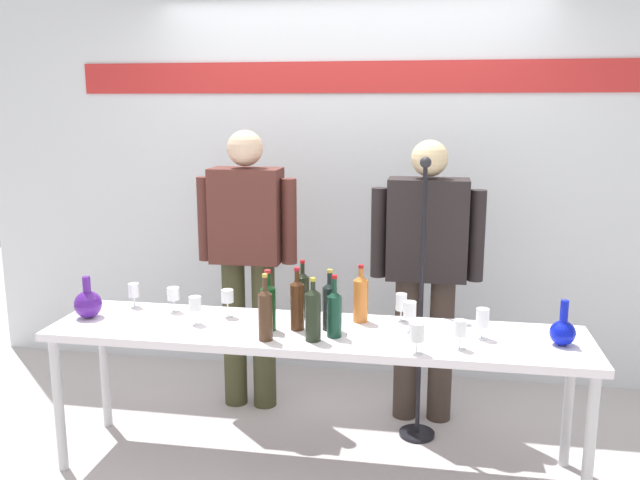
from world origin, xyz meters
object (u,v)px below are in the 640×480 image
(wine_glass_left_0, at_px, (227,297))
(wine_glass_right_2, at_px, (401,303))
(wine_glass_right_1, at_px, (410,310))
(wine_bottle_7, at_px, (303,293))
(wine_glass_right_4, at_px, (460,329))
(display_table, at_px, (315,341))
(wine_bottle_5, at_px, (268,305))
(presenter_left, at_px, (247,252))
(wine_bottle_6, at_px, (334,312))
(decanter_blue_right, at_px, (563,331))
(presenter_right, at_px, (426,263))
(wine_bottle_3, at_px, (297,303))
(wine_bottle_0, at_px, (330,304))
(wine_bottle_2, at_px, (313,313))
(wine_glass_right_0, at_px, (482,318))
(wine_glass_left_2, at_px, (195,304))
(wine_glass_left_3, at_px, (134,291))
(microphone_stand, at_px, (420,347))
(wine_bottle_1, at_px, (265,313))
(wine_bottle_4, at_px, (361,297))
(wine_glass_left_1, at_px, (173,294))
(decanter_blue_left, at_px, (88,303))
(wine_glass_right_3, at_px, (417,333))

(wine_glass_left_0, height_order, wine_glass_right_2, wine_glass_left_0)
(wine_glass_left_0, relative_size, wine_glass_right_1, 0.96)
(wine_bottle_7, bearing_deg, wine_glass_right_4, -23.69)
(display_table, distance_m, wine_glass_left_0, 0.53)
(wine_bottle_5, distance_m, wine_glass_right_2, 0.68)
(presenter_left, bearing_deg, wine_glass_left_0, -85.46)
(wine_bottle_7, height_order, wine_glass_right_2, wine_bottle_7)
(presenter_left, bearing_deg, wine_bottle_6, -49.07)
(decanter_blue_right, xyz_separation_m, wine_glass_right_4, (-0.47, -0.13, 0.03))
(decanter_blue_right, xyz_separation_m, presenter_right, (-0.64, 0.67, 0.14))
(wine_glass_right_1, bearing_deg, wine_bottle_3, -174.17)
(display_table, xyz_separation_m, wine_bottle_6, (0.11, -0.08, 0.18))
(wine_bottle_0, relative_size, wine_glass_right_4, 2.21)
(wine_bottle_2, xyz_separation_m, wine_glass_right_0, (0.79, 0.16, -0.03))
(wine_bottle_0, distance_m, wine_glass_right_1, 0.39)
(wine_glass_left_2, xyz_separation_m, wine_glass_right_1, (1.07, 0.07, 0.01))
(wine_glass_left_3, xyz_separation_m, wine_glass_right_1, (1.51, -0.15, 0.02))
(decanter_blue_right, relative_size, wine_bottle_6, 0.71)
(wine_bottle_6, distance_m, microphone_stand, 0.73)
(wine_bottle_2, relative_size, wine_glass_left_2, 2.12)
(wine_bottle_1, distance_m, wine_glass_right_4, 0.90)
(wine_bottle_1, relative_size, wine_glass_left_2, 2.24)
(wine_bottle_4, relative_size, wine_bottle_5, 0.98)
(wine_glass_left_1, relative_size, wine_glass_right_4, 0.97)
(wine_bottle_0, bearing_deg, wine_bottle_4, 47.23)
(decanter_blue_left, relative_size, wine_glass_right_3, 1.54)
(wine_bottle_7, relative_size, wine_glass_left_0, 2.04)
(wine_glass_right_3, bearing_deg, wine_glass_right_2, 101.82)
(wine_bottle_1, relative_size, wine_bottle_7, 1.07)
(microphone_stand, bearing_deg, wine_bottle_4, -139.67)
(decanter_blue_right, distance_m, wine_bottle_2, 1.16)
(wine_bottle_1, relative_size, wine_glass_left_1, 2.41)
(presenter_left, relative_size, wine_bottle_1, 5.24)
(wine_bottle_5, distance_m, wine_glass_right_0, 1.03)
(presenter_right, height_order, wine_bottle_4, presenter_right)
(decanter_blue_right, distance_m, wine_bottle_3, 1.25)
(decanter_blue_left, bearing_deg, wine_glass_right_1, 2.10)
(wine_bottle_5, distance_m, wine_glass_right_1, 0.69)
(wine_bottle_5, bearing_deg, wine_bottle_2, -23.93)
(decanter_blue_left, relative_size, presenter_left, 0.13)
(wine_bottle_1, height_order, wine_bottle_5, wine_bottle_1)
(wine_bottle_7, xyz_separation_m, wine_glass_left_3, (-0.94, -0.01, -0.03))
(wine_glass_right_4, relative_size, microphone_stand, 0.09)
(wine_glass_left_2, bearing_deg, wine_bottle_1, -21.76)
(wine_bottle_4, xyz_separation_m, wine_bottle_6, (-0.10, -0.24, -0.01))
(decanter_blue_left, relative_size, wine_glass_left_1, 1.65)
(wine_glass_left_2, relative_size, wine_glass_left_3, 1.09)
(wine_bottle_6, bearing_deg, microphone_stand, 51.35)
(wine_bottle_2, bearing_deg, wine_glass_left_2, 168.21)
(wine_bottle_4, bearing_deg, wine_glass_left_3, 178.59)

